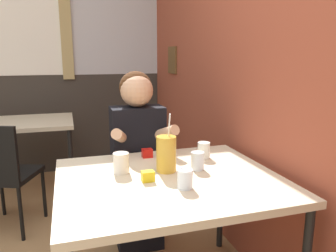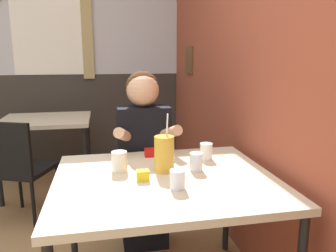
# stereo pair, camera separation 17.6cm
# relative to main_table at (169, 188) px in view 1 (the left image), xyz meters

# --- Properties ---
(brick_wall_right) EXTENTS (0.08, 4.64, 2.70)m
(brick_wall_right) POSITION_rel_main_table_xyz_m (0.62, 1.04, 0.69)
(brick_wall_right) COLOR brown
(brick_wall_right) RESTS_ON ground_plane
(back_wall) EXTENTS (5.20, 0.09, 2.70)m
(back_wall) POSITION_rel_main_table_xyz_m (-0.52, 2.39, 0.70)
(back_wall) COLOR silver
(back_wall) RESTS_ON ground_plane
(main_table) EXTENTS (1.08, 0.91, 0.72)m
(main_table) POSITION_rel_main_table_xyz_m (0.00, 0.00, 0.00)
(main_table) COLOR beige
(main_table) RESTS_ON ground_plane
(background_table) EXTENTS (0.82, 0.70, 0.72)m
(background_table) POSITION_rel_main_table_xyz_m (-0.83, 1.75, -0.02)
(background_table) COLOR beige
(background_table) RESTS_ON ground_plane
(chair_near_window) EXTENTS (0.52, 0.52, 0.84)m
(chair_near_window) POSITION_rel_main_table_xyz_m (-0.95, 1.06, -0.17)
(chair_near_window) COLOR black
(chair_near_window) RESTS_ON ground_plane
(person_seated) EXTENTS (0.42, 0.41, 1.21)m
(person_seated) POSITION_rel_main_table_xyz_m (-0.03, 0.58, -0.02)
(person_seated) COLOR black
(person_seated) RESTS_ON ground_plane
(cocktail_pitcher) EXTENTS (0.10, 0.10, 0.30)m
(cocktail_pitcher) POSITION_rel_main_table_xyz_m (0.01, 0.09, 0.15)
(cocktail_pitcher) COLOR gold
(cocktail_pitcher) RESTS_ON main_table
(glass_near_pitcher) EXTENTS (0.07, 0.07, 0.09)m
(glass_near_pitcher) POSITION_rel_main_table_xyz_m (0.03, -0.15, 0.10)
(glass_near_pitcher) COLOR silver
(glass_near_pitcher) RESTS_ON main_table
(glass_center) EXTENTS (0.07, 0.07, 0.09)m
(glass_center) POSITION_rel_main_table_xyz_m (0.28, 0.23, 0.10)
(glass_center) COLOR silver
(glass_center) RESTS_ON main_table
(glass_far_side) EXTENTS (0.08, 0.08, 0.11)m
(glass_far_side) POSITION_rel_main_table_xyz_m (-0.22, 0.13, 0.11)
(glass_far_side) COLOR silver
(glass_far_side) RESTS_ON main_table
(glass_by_brick) EXTENTS (0.07, 0.07, 0.09)m
(glass_by_brick) POSITION_rel_main_table_xyz_m (0.17, 0.06, 0.10)
(glass_by_brick) COLOR silver
(glass_by_brick) RESTS_ON main_table
(condiment_ketchup) EXTENTS (0.06, 0.04, 0.05)m
(condiment_ketchup) POSITION_rel_main_table_xyz_m (-0.03, 0.35, 0.08)
(condiment_ketchup) COLOR #B7140F
(condiment_ketchup) RESTS_ON main_table
(condiment_mustard) EXTENTS (0.06, 0.04, 0.05)m
(condiment_mustard) POSITION_rel_main_table_xyz_m (-0.11, -0.02, 0.08)
(condiment_mustard) COLOR yellow
(condiment_mustard) RESTS_ON main_table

